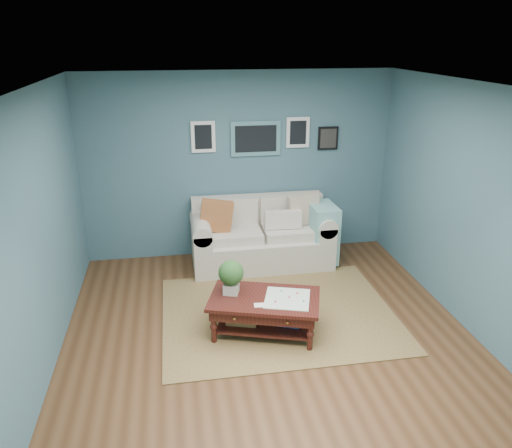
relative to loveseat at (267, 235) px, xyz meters
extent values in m
plane|color=brown|center=(-0.34, -2.03, -0.43)|extent=(5.00, 5.00, 0.00)
plane|color=white|center=(-0.34, -2.03, 2.27)|extent=(5.00, 5.00, 0.00)
cube|color=#466E78|center=(-0.34, 0.47, 0.92)|extent=(4.50, 0.02, 2.70)
cube|color=#466E78|center=(-0.34, -4.53, 0.92)|extent=(4.50, 0.02, 2.70)
cube|color=#466E78|center=(-2.59, -2.03, 0.92)|extent=(0.02, 5.00, 2.70)
cube|color=#466E78|center=(1.91, -2.03, 0.92)|extent=(0.02, 5.00, 2.70)
cube|color=slate|center=(-0.09, 0.45, 1.32)|extent=(0.72, 0.03, 0.50)
cube|color=black|center=(-0.09, 0.43, 1.32)|extent=(0.60, 0.01, 0.38)
cube|color=white|center=(-0.84, 0.45, 1.37)|extent=(0.34, 0.03, 0.44)
cube|color=white|center=(0.53, 0.45, 1.39)|extent=(0.34, 0.03, 0.44)
cube|color=black|center=(0.99, 0.45, 1.29)|extent=(0.30, 0.03, 0.34)
cube|color=brown|center=(-0.14, -1.46, -0.42)|extent=(2.75, 2.20, 0.01)
cube|color=beige|center=(-0.09, -0.04, -0.21)|extent=(1.48, 0.92, 0.44)
cube|color=beige|center=(-0.09, 0.32, 0.26)|extent=(1.93, 0.23, 0.50)
cube|color=beige|center=(-0.95, -0.04, -0.10)|extent=(0.25, 0.92, 0.64)
cube|color=beige|center=(0.77, -0.04, -0.10)|extent=(0.25, 0.92, 0.64)
cylinder|color=beige|center=(-0.95, -0.04, 0.22)|extent=(0.27, 0.92, 0.27)
cylinder|color=beige|center=(0.77, -0.04, 0.22)|extent=(0.27, 0.92, 0.27)
cube|color=beige|center=(-0.48, -0.10, 0.08)|extent=(0.75, 0.58, 0.14)
cube|color=beige|center=(0.31, -0.10, 0.08)|extent=(0.75, 0.58, 0.14)
cube|color=beige|center=(-0.48, 0.19, 0.33)|extent=(0.75, 0.12, 0.37)
cube|color=beige|center=(0.31, 0.19, 0.33)|extent=(0.75, 0.12, 0.37)
cube|color=#AF422C|center=(-0.73, -0.09, 0.37)|extent=(0.50, 0.18, 0.49)
cube|color=beige|center=(0.53, -0.02, 0.37)|extent=(0.49, 0.19, 0.48)
cube|color=beige|center=(0.20, -0.14, 0.28)|extent=(0.52, 0.12, 0.25)
cube|color=#83BABA|center=(0.77, -0.16, 0.05)|extent=(0.35, 0.57, 0.83)
cube|color=black|center=(-0.38, -1.83, 0.00)|extent=(1.35, 1.03, 0.04)
cube|color=black|center=(-0.38, -1.83, -0.08)|extent=(1.25, 0.93, 0.12)
cube|color=black|center=(-0.38, -1.83, -0.31)|extent=(1.13, 0.80, 0.02)
sphere|color=gold|center=(-0.74, -2.05, -0.08)|extent=(0.03, 0.03, 0.03)
sphere|color=gold|center=(-0.21, -2.22, -0.08)|extent=(0.03, 0.03, 0.03)
cylinder|color=black|center=(-0.96, -1.93, -0.22)|extent=(0.06, 0.06, 0.41)
cylinder|color=black|center=(0.04, -2.24, -0.22)|extent=(0.06, 0.06, 0.41)
cylinder|color=black|center=(-0.79, -1.42, -0.22)|extent=(0.06, 0.06, 0.41)
cylinder|color=black|center=(0.20, -1.73, -0.22)|extent=(0.06, 0.06, 0.41)
cube|color=beige|center=(-0.73, -1.67, 0.08)|extent=(0.20, 0.20, 0.12)
sphere|color=#21441B|center=(-0.73, -1.67, 0.27)|extent=(0.28, 0.28, 0.28)
cube|color=silver|center=(-0.14, -1.90, 0.03)|extent=(0.60, 0.60, 0.01)
cube|color=tan|center=(-0.62, -1.75, -0.20)|extent=(0.40, 0.33, 0.20)
cube|color=navy|center=(-0.11, -1.89, -0.25)|extent=(0.28, 0.24, 0.11)
camera|label=1|loc=(-1.28, -6.57, 2.73)|focal=35.00mm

